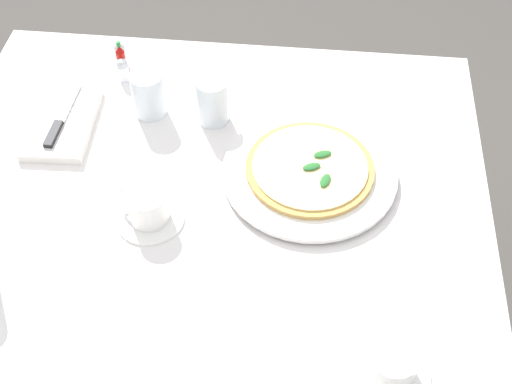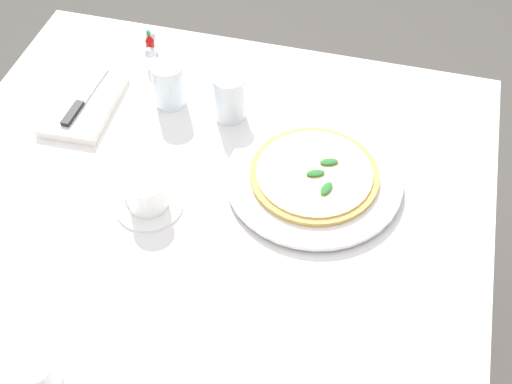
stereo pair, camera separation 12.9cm
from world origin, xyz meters
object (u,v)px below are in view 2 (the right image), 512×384
Objects in this scene: salt_shaker at (151,43)px; coffee_cup_far_right at (148,193)px; napkin_folded at (84,104)px; pepper_shaker at (151,59)px; pizza at (314,174)px; hot_sauce_bottle at (151,48)px; water_glass_back_corner at (169,87)px; pizza_plate at (314,179)px; coffee_cup_near_left at (35,372)px; dinner_knife at (83,98)px; water_glass_right_edge at (230,100)px; coffee_cup_far_left at (356,382)px.

coffee_cup_far_right is at bearing -160.26° from salt_shaker.
pepper_shaker is at bearing -32.31° from napkin_folded.
hot_sauce_bottle reaches higher than pizza.
pizza_plate is at bearing -113.61° from water_glass_back_corner.
salt_shaker reaches higher than pizza_plate.
dinner_knife is at bearing 17.68° from coffee_cup_near_left.
dinner_knife is at bearing 46.09° from coffee_cup_far_right.
pizza_plate is 1.54× the size of napkin_folded.
coffee_cup_far_right is 0.67× the size of dinner_knife.
hot_sauce_bottle is at bearing 19.75° from coffee_cup_far_right.
pepper_shaker is at bearing 63.53° from water_glass_right_edge.
salt_shaker is (0.03, 0.01, -0.01)m from hot_sauce_bottle.
salt_shaker is at bearing 19.74° from coffee_cup_far_right.
pizza_plate is at bearing -32.74° from coffee_cup_near_left.
pizza is 0.43m from coffee_cup_far_left.
pepper_shaker is at bearing 59.52° from pizza_plate.
coffee_cup_far_left is 1.25× the size of water_glass_right_edge.
coffee_cup_far_right is at bearing -160.25° from hot_sauce_bottle.
napkin_folded is at bearing 161.26° from salt_shaker.
coffee_cup_far_left is at bearing -76.97° from coffee_cup_near_left.
coffee_cup_far_left is 0.75m from water_glass_back_corner.
water_glass_back_corner is (0.15, 0.35, 0.02)m from pizza.
coffee_cup_far_right reaches higher than napkin_folded.
pizza is at bearing -120.47° from pepper_shaker.
coffee_cup_far_left reaches higher than pizza_plate.
coffee_cup_far_right reaches higher than pizza_plate.
pizza is 1.95× the size of coffee_cup_far_left.
water_glass_right_edge is at bearing -82.30° from napkin_folded.
pizza reaches higher than pizza_plate.
pizza_plate is at bearing -124.28° from water_glass_right_edge.
coffee_cup_far_left is 2.31× the size of salt_shaker.
coffee_cup_far_left is at bearing -124.50° from dinner_knife.
coffee_cup_far_left is 0.52m from coffee_cup_far_right.
coffee_cup_near_left is at bearing 174.07° from coffee_cup_far_right.
coffee_cup_far_right reaches higher than salt_shaker.
coffee_cup_near_left is 1.29× the size of water_glass_back_corner.
coffee_cup_far_right is at bearing 114.46° from pizza.
hot_sauce_bottle is (0.28, 0.44, 0.01)m from pizza.
water_glass_back_corner is 0.19m from salt_shaker.
water_glass_back_corner is at bearing -144.66° from hot_sauce_bottle.
coffee_cup_far_left is at bearing -138.79° from pepper_shaker.
coffee_cup_far_right is (-0.13, 0.29, 0.01)m from pizza.
dinner_knife is at bearing 53.50° from coffee_cup_far_left.
pizza is 0.32m from coffee_cup_far_right.
napkin_folded is at bearing 109.99° from water_glass_back_corner.
pepper_shaker is (0.77, 0.10, -0.01)m from coffee_cup_near_left.
water_glass_right_edge reaches higher than water_glass_back_corner.
hot_sauce_bottle is (0.42, 0.15, 0.00)m from coffee_cup_far_right.
pizza_plate is at bearing -65.50° from coffee_cup_far_right.
pizza_plate is 6.17× the size of pepper_shaker.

